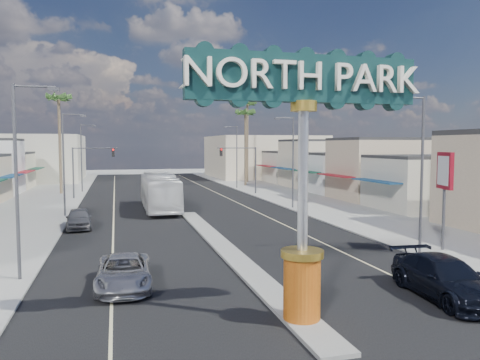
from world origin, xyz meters
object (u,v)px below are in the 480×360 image
traffic_signal_left (89,162)px  gateway_sign (303,155)px  streetlight_r_far (236,153)px  streetlight_l_near (20,172)px  city_bus (160,192)px  palm_left_far (59,103)px  palm_right_mid (245,117)px  streetlight_l_mid (65,159)px  traffic_signal_right (242,161)px  bank_pylon_sign (445,176)px  streetlight_r_mid (291,157)px  palm_right_far (247,108)px  car_parked_left (79,218)px  streetlight_l_far (83,154)px  suv_right (445,278)px  suv_left (124,272)px  streetlight_r_near (420,166)px

traffic_signal_left → gateway_sign: bearing=-77.7°
streetlight_r_far → gateway_sign: bearing=-101.8°
streetlight_l_near → city_bus: streetlight_l_near is taller
palm_left_far → palm_right_mid: palm_left_far is taller
streetlight_l_mid → palm_left_far: bearing=97.3°
traffic_signal_right → gateway_sign: bearing=-102.3°
gateway_sign → bank_pylon_sign: 14.83m
traffic_signal_left → palm_right_mid: size_ratio=0.50×
traffic_signal_right → city_bus: traffic_signal_right is taller
streetlight_r_mid → palm_right_far: 33.14m
gateway_sign → car_parked_left: size_ratio=2.04×
city_bus → bank_pylon_sign: 26.76m
traffic_signal_left → streetlight_r_far: streetlight_r_far is taller
palm_left_far → streetlight_l_far: bearing=37.9°
streetlight_r_mid → palm_right_mid: bearing=84.4°
streetlight_r_mid → suv_right: streetlight_r_mid is taller
suv_left → bank_pylon_sign: bearing=9.5°
traffic_signal_right → palm_right_far: palm_right_far is taller
suv_right → palm_right_mid: bearing=87.4°
streetlight_r_mid → streetlight_r_far: (0.00, 22.00, 0.00)m
streetlight_l_mid → palm_right_mid: size_ratio=0.74×
streetlight_l_near → streetlight_l_far: bearing=90.0°
palm_right_far → palm_right_mid: bearing=-108.4°
car_parked_left → palm_right_far: bearing=54.1°
bank_pylon_sign → suv_left: bearing=-157.8°
streetlight_l_near → streetlight_l_mid: 20.00m
suv_right → streetlight_l_far: bearing=113.4°
gateway_sign → streetlight_l_near: (-10.43, 8.02, -0.86)m
palm_right_far → bank_pylon_sign: bearing=-93.0°
traffic_signal_right → car_parked_left: (-18.18, -20.25, -3.51)m
gateway_sign → traffic_signal_left: size_ratio=1.53×
bank_pylon_sign → palm_right_far: bearing=101.8°
gateway_sign → traffic_signal_left: 43.04m
traffic_signal_right → streetlight_r_mid: size_ratio=0.67×
streetlight_r_mid → suv_right: size_ratio=1.57×
palm_right_mid → traffic_signal_left: bearing=-151.6°
gateway_sign → palm_right_mid: (13.00, 54.02, 4.67)m
gateway_sign → streetlight_l_far: gateway_sign is taller
gateway_sign → suv_left: gateway_sign is taller
streetlight_l_mid → car_parked_left: (1.43, -6.26, -4.30)m
palm_right_far → suv_left: bearing=-111.2°
suv_left → suv_right: bearing=-18.7°
palm_left_far → palm_right_far: (28.00, 12.00, 0.89)m
traffic_signal_right → palm_right_mid: 14.10m
traffic_signal_right → car_parked_left: 27.44m
streetlight_l_mid → streetlight_r_far: size_ratio=1.00×
car_parked_left → bank_pylon_sign: bearing=-36.3°
streetlight_r_near → suv_right: (-3.74, -7.02, -4.23)m
streetlight_l_far → suv_right: 52.09m
palm_right_mid → streetlight_r_mid: bearing=-95.6°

